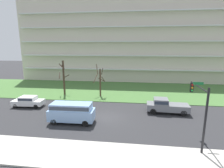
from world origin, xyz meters
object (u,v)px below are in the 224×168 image
Objects in this scene: traffic_signal_mast at (200,104)px; sedan_white_center_right at (28,101)px; tree_far_left at (64,77)px; pickup_gray_near_left at (166,106)px; tree_left at (100,81)px; van_blue_center_left at (72,111)px.

sedan_white_center_right is at bearing 160.02° from traffic_signal_mast.
tree_far_left reaches higher than sedan_white_center_right.
pickup_gray_near_left is 1.22× the size of sedan_white_center_right.
traffic_signal_mast reaches higher than pickup_gray_near_left.
tree_left reaches higher than sedan_white_center_right.
tree_left is 1.09× the size of van_blue_center_left.
tree_far_left is 12.64m from van_blue_center_left.
sedan_white_center_right is at bearing 150.25° from van_blue_center_left.
tree_far_left is 7.70m from sedan_white_center_right.
traffic_signal_mast is at bearing 103.05° from pickup_gray_near_left.
traffic_signal_mast is (11.51, -14.18, 1.05)m from tree_left.
tree_left reaches higher than van_blue_center_left.
pickup_gray_near_left is at bearing 177.15° from sedan_white_center_right.
traffic_signal_mast is (1.39, -7.63, 2.82)m from pickup_gray_near_left.
sedan_white_center_right is (-2.80, -6.75, -2.43)m from tree_far_left.
tree_far_left reaches higher than tree_left.
tree_left is 12.18m from pickup_gray_near_left.
sedan_white_center_right is 0.79× the size of traffic_signal_mast.
tree_far_left is 1.20× the size of van_blue_center_left.
tree_left is 11.66m from sedan_white_center_right.
van_blue_center_left is 0.93× the size of traffic_signal_mast.
sedan_white_center_right is (-19.57, -0.01, -0.14)m from pickup_gray_near_left.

